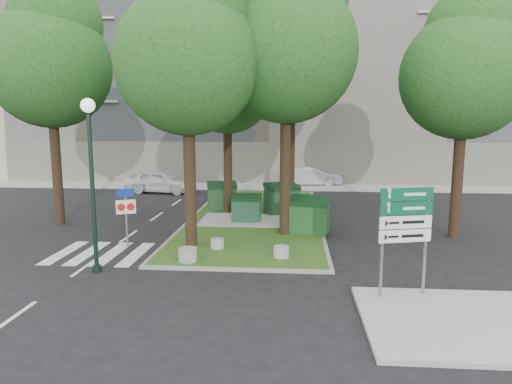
# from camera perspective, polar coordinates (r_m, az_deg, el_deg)

# --- Properties ---
(ground) EXTENTS (120.00, 120.00, 0.00)m
(ground) POSITION_cam_1_polar(r_m,az_deg,el_deg) (14.98, -4.49, -9.70)
(ground) COLOR black
(ground) RESTS_ON ground
(median_island) EXTENTS (6.00, 16.00, 0.12)m
(median_island) POSITION_cam_1_polar(r_m,az_deg,el_deg) (22.59, -0.05, -3.14)
(median_island) COLOR #294D16
(median_island) RESTS_ON ground
(median_kerb) EXTENTS (6.30, 16.30, 0.10)m
(median_kerb) POSITION_cam_1_polar(r_m,az_deg,el_deg) (22.59, -0.05, -3.16)
(median_kerb) COLOR gray
(median_kerb) RESTS_ON ground
(sidewalk_corner) EXTENTS (5.00, 4.00, 0.12)m
(sidewalk_corner) POSITION_cam_1_polar(r_m,az_deg,el_deg) (12.28, 25.13, -14.56)
(sidewalk_corner) COLOR #999993
(sidewalk_corner) RESTS_ON ground
(building_sidewalk) EXTENTS (42.00, 3.00, 0.12)m
(building_sidewalk) POSITION_cam_1_polar(r_m,az_deg,el_deg) (32.94, 0.55, 0.68)
(building_sidewalk) COLOR #999993
(building_sidewalk) RESTS_ON ground
(zebra_crossing) EXTENTS (5.00, 3.00, 0.01)m
(zebra_crossing) POSITION_cam_1_polar(r_m,az_deg,el_deg) (17.32, -16.14, -7.43)
(zebra_crossing) COLOR silver
(zebra_crossing) RESTS_ON ground
(apartment_building) EXTENTS (41.00, 12.00, 16.00)m
(apartment_building) POSITION_cam_1_polar(r_m,az_deg,el_deg) (40.21, 1.34, 13.51)
(apartment_building) COLOR tan
(apartment_building) RESTS_ON ground
(tree_median_near_left) EXTENTS (5.20, 5.20, 10.53)m
(tree_median_near_left) POSITION_cam_1_polar(r_m,az_deg,el_deg) (17.17, -8.27, 17.34)
(tree_median_near_left) COLOR black
(tree_median_near_left) RESTS_ON ground
(tree_median_near_right) EXTENTS (5.60, 5.60, 11.46)m
(tree_median_near_right) POSITION_cam_1_polar(r_m,az_deg,el_deg) (18.85, 4.14, 18.70)
(tree_median_near_right) COLOR black
(tree_median_near_right) RESTS_ON ground
(tree_median_mid) EXTENTS (4.80, 4.80, 9.99)m
(tree_median_mid) POSITION_cam_1_polar(r_m,az_deg,el_deg) (23.40, -3.40, 14.30)
(tree_median_mid) COLOR black
(tree_median_mid) RESTS_ON ground
(tree_median_far) EXTENTS (5.80, 5.80, 11.93)m
(tree_median_far) POSITION_cam_1_polar(r_m,az_deg,el_deg) (26.32, 4.74, 16.63)
(tree_median_far) COLOR black
(tree_median_far) RESTS_ON ground
(tree_street_left) EXTENTS (5.40, 5.40, 11.00)m
(tree_street_left) POSITION_cam_1_polar(r_m,az_deg,el_deg) (22.93, -24.19, 15.36)
(tree_street_left) COLOR black
(tree_street_left) RESTS_ON ground
(tree_street_right) EXTENTS (5.00, 5.00, 10.06)m
(tree_street_right) POSITION_cam_1_polar(r_m,az_deg,el_deg) (20.38, 24.88, 14.33)
(tree_street_right) COLOR black
(tree_street_right) RESTS_ON ground
(dumpster_a) EXTENTS (1.76, 1.40, 1.45)m
(dumpster_a) POSITION_cam_1_polar(r_m,az_deg,el_deg) (24.32, -4.28, -0.48)
(dumpster_a) COLOR #0E3513
(dumpster_a) RESTS_ON median_island
(dumpster_b) EXTENTS (1.37, 0.97, 1.26)m
(dumpster_b) POSITION_cam_1_polar(r_m,az_deg,el_deg) (21.36, -1.19, -2.02)
(dumpster_b) COLOR #103721
(dumpster_b) RESTS_ON median_island
(dumpster_c) EXTENTS (1.97, 1.71, 1.53)m
(dumpster_c) POSITION_cam_1_polar(r_m,az_deg,el_deg) (23.22, 3.24, -0.82)
(dumpster_c) COLOR #0F321A
(dumpster_c) RESTS_ON median_island
(dumpster_d) EXTENTS (1.85, 1.46, 1.54)m
(dumpster_d) POSITION_cam_1_polar(r_m,az_deg,el_deg) (19.20, 6.63, -2.91)
(dumpster_d) COLOR #144116
(dumpster_d) RESTS_ON median_island
(bollard_left) EXTENTS (0.62, 0.62, 0.44)m
(bollard_left) POSITION_cam_1_polar(r_m,az_deg,el_deg) (15.57, -8.52, -7.74)
(bollard_left) COLOR gray
(bollard_left) RESTS_ON median_island
(bollard_right) EXTENTS (0.54, 0.54, 0.38)m
(bollard_right) POSITION_cam_1_polar(r_m,az_deg,el_deg) (15.86, 3.17, -7.45)
(bollard_right) COLOR #9C9B97
(bollard_right) RESTS_ON median_island
(bollard_mid) EXTENTS (0.50, 0.50, 0.36)m
(bollard_mid) POSITION_cam_1_polar(r_m,az_deg,el_deg) (16.96, -4.86, -6.43)
(bollard_mid) COLOR #969591
(bollard_mid) RESTS_ON median_island
(litter_bin) EXTENTS (0.43, 0.43, 0.75)m
(litter_bin) POSITION_cam_1_polar(r_m,az_deg,el_deg) (26.65, 3.80, -0.35)
(litter_bin) COLOR gold
(litter_bin) RESTS_ON median_island
(street_lamp) EXTENTS (0.43, 0.43, 5.45)m
(street_lamp) POSITION_cam_1_polar(r_m,az_deg,el_deg) (14.98, -19.91, 3.21)
(street_lamp) COLOR black
(street_lamp) RESTS_ON ground
(traffic_sign_pole) EXTENTS (0.68, 0.32, 2.40)m
(traffic_sign_pole) POSITION_cam_1_polar(r_m,az_deg,el_deg) (17.79, -15.95, -1.93)
(traffic_sign_pole) COLOR slate
(traffic_sign_pole) RESTS_ON ground
(directional_sign) EXTENTS (1.43, 0.41, 2.93)m
(directional_sign) POSITION_cam_1_polar(r_m,az_deg,el_deg) (12.68, 18.12, -3.89)
(directional_sign) COLOR slate
(directional_sign) RESTS_ON sidewalk_corner
(car_white) EXTENTS (4.74, 2.40, 1.55)m
(car_white) POSITION_cam_1_polar(r_m,az_deg,el_deg) (31.04, -11.81, 1.32)
(car_white) COLOR silver
(car_white) RESTS_ON ground
(car_silver) EXTENTS (4.52, 2.03, 1.44)m
(car_silver) POSITION_cam_1_polar(r_m,az_deg,el_deg) (33.79, 6.85, 1.96)
(car_silver) COLOR #A4A6AC
(car_silver) RESTS_ON ground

